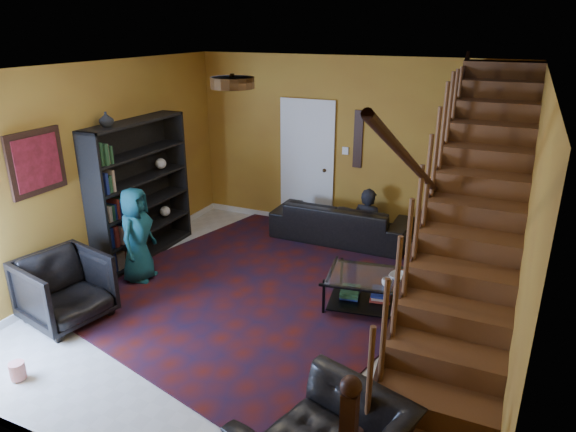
% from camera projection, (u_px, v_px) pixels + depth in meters
% --- Properties ---
extents(floor, '(5.50, 5.50, 0.00)m').
position_uv_depth(floor, '(274.00, 307.00, 6.26)').
color(floor, beige).
rests_on(floor, ground).
extents(room, '(5.50, 5.50, 5.50)m').
position_uv_depth(room, '(234.00, 245.00, 7.89)').
color(room, '#B78928').
rests_on(room, ground).
extents(staircase, '(0.95, 5.02, 3.18)m').
position_uv_depth(staircase, '(470.00, 227.00, 4.94)').
color(staircase, brown).
rests_on(staircase, floor).
extents(bookshelf, '(0.35, 1.80, 2.00)m').
position_uv_depth(bookshelf, '(141.00, 193.00, 7.36)').
color(bookshelf, black).
rests_on(bookshelf, floor).
extents(door, '(0.82, 0.05, 2.05)m').
position_uv_depth(door, '(307.00, 166.00, 8.49)').
color(door, silver).
rests_on(door, floor).
extents(framed_picture, '(0.04, 0.74, 0.74)m').
position_uv_depth(framed_picture, '(36.00, 162.00, 5.87)').
color(framed_picture, maroon).
rests_on(framed_picture, room).
extents(wall_hanging, '(0.14, 0.03, 0.90)m').
position_uv_depth(wall_hanging, '(358.00, 139.00, 7.98)').
color(wall_hanging, black).
rests_on(wall_hanging, room).
extents(ceiling_fixture, '(0.40, 0.40, 0.10)m').
position_uv_depth(ceiling_fixture, '(232.00, 83.00, 4.61)').
color(ceiling_fixture, '#3F2814').
rests_on(ceiling_fixture, room).
extents(rug, '(4.77, 5.16, 0.02)m').
position_uv_depth(rug, '(267.00, 285.00, 6.76)').
color(rug, '#44110C').
rests_on(rug, floor).
extents(sofa, '(2.14, 0.84, 0.62)m').
position_uv_depth(sofa, '(341.00, 222.00, 8.08)').
color(sofa, black).
rests_on(sofa, floor).
extents(armchair_left, '(1.04, 1.02, 0.80)m').
position_uv_depth(armchair_left, '(65.00, 289.00, 5.85)').
color(armchair_left, black).
rests_on(armchair_left, floor).
extents(person_adult_a, '(0.52, 0.37, 1.35)m').
position_uv_depth(person_adult_a, '(367.00, 230.00, 8.00)').
color(person_adult_a, black).
rests_on(person_adult_a, sofa).
extents(person_adult_b, '(0.58, 0.47, 1.14)m').
position_uv_depth(person_adult_b, '(433.00, 247.00, 7.64)').
color(person_adult_b, black).
rests_on(person_adult_b, sofa).
extents(person_child, '(0.51, 0.69, 1.29)m').
position_uv_depth(person_child, '(137.00, 235.00, 6.71)').
color(person_child, '#164955').
rests_on(person_child, armchair_left).
extents(coffee_table, '(1.31, 0.90, 0.46)m').
position_uv_depth(coffee_table, '(379.00, 292.00, 6.06)').
color(coffee_table, black).
rests_on(coffee_table, floor).
extents(cup_a, '(0.15, 0.15, 0.09)m').
position_uv_depth(cup_a, '(387.00, 283.00, 5.76)').
color(cup_a, '#999999').
rests_on(cup_a, coffee_table).
extents(cup_b, '(0.10, 0.10, 0.10)m').
position_uv_depth(cup_b, '(410.00, 276.00, 5.90)').
color(cup_b, '#999999').
rests_on(cup_b, coffee_table).
extents(bowl, '(0.28, 0.28, 0.06)m').
position_uv_depth(bowl, '(400.00, 277.00, 5.93)').
color(bowl, '#999999').
rests_on(bowl, coffee_table).
extents(vase, '(0.18, 0.18, 0.19)m').
position_uv_depth(vase, '(106.00, 119.00, 6.53)').
color(vase, '#999999').
rests_on(vase, bookshelf).
extents(popcorn_bucket, '(0.15, 0.15, 0.17)m').
position_uv_depth(popcorn_bucket, '(17.00, 370.00, 4.94)').
color(popcorn_bucket, red).
rests_on(popcorn_bucket, rug).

